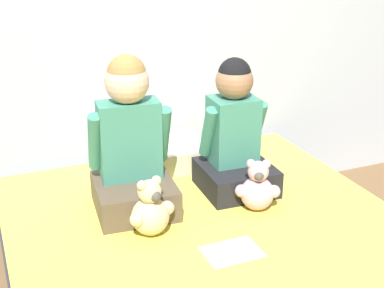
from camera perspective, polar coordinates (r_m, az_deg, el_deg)
name	(u,v)px	position (r m, az deg, el deg)	size (l,w,h in m)	color
child_on_left	(131,147)	(2.22, -6.54, -0.29)	(0.36, 0.37, 0.66)	brown
child_on_right	(234,136)	(2.39, 4.54, 0.84)	(0.33, 0.33, 0.60)	black
teddy_bear_held_by_left_child	(150,211)	(2.08, -4.46, -7.12)	(0.19, 0.15, 0.24)	#D1B78E
teddy_bear_held_by_right_child	(257,189)	(2.27, 6.99, -4.74)	(0.18, 0.14, 0.23)	#DBA3B2
pillow_at_headboard	(159,156)	(2.67, -3.57, -1.30)	(0.49, 0.31, 0.11)	beige
sign_card	(232,252)	(2.02, 4.29, -11.40)	(0.21, 0.15, 0.00)	white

